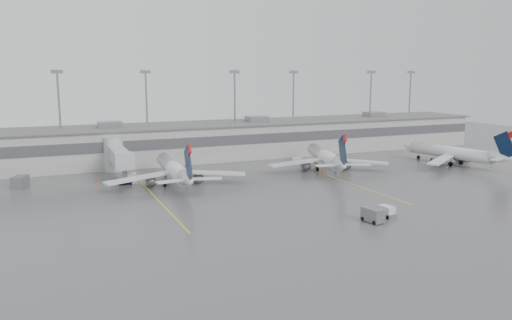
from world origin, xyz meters
name	(u,v)px	position (x,y,z in m)	size (l,w,h in m)	color
ground	(327,226)	(0.00, 0.00, 0.00)	(260.00, 260.00, 0.00)	#535355
terminal	(198,141)	(-0.01, 57.98, 4.17)	(152.00, 17.00, 9.45)	#A0A19C
light_masts	(191,106)	(0.00, 63.75, 12.03)	(142.40, 8.00, 20.60)	gray
jet_bridge_right	(117,155)	(-20.50, 45.72, 3.87)	(4.00, 17.20, 7.00)	#ADB0B3
stand_markings	(255,188)	(0.00, 24.00, 0.01)	(105.25, 40.00, 0.01)	yellow
jet_mid_left	(175,170)	(-12.32, 31.94, 2.85)	(25.25, 28.35, 9.17)	silver
jet_mid_right	(326,157)	(19.82, 33.03, 2.82)	(24.01, 27.32, 9.08)	silver
jet_far_right	(455,153)	(48.84, 27.22, 2.75)	(23.93, 27.08, 8.84)	silver
baggage_tug	(386,213)	(9.81, 0.36, 0.63)	(1.97, 2.71, 1.61)	silver
baggage_cart	(373,215)	(6.61, -0.84, 1.01)	(2.18, 3.25, 1.93)	slate
gse_uld_b	(129,178)	(-19.64, 36.96, 0.91)	(2.57, 1.71, 1.82)	silver
gse_uld_c	(297,161)	(17.75, 41.77, 0.75)	(2.12, 1.41, 1.50)	silver
gse_loader	(20,182)	(-37.88, 40.96, 1.01)	(2.03, 3.25, 2.03)	slate
cone_b	(96,180)	(-25.10, 40.63, 0.38)	(0.47, 0.47, 0.75)	#EF3D05
cone_c	(322,171)	(17.57, 30.72, 0.40)	(0.50, 0.50, 0.80)	#EF3D05
cone_d	(439,156)	(52.83, 36.00, 0.39)	(0.49, 0.49, 0.78)	#EF3D05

